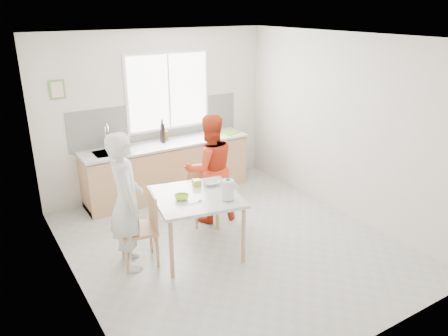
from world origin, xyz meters
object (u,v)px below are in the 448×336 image
object	(u,v)px
chair_left	(144,225)
bowl_white	(212,183)
dining_table	(196,201)
chair_far	(202,191)
bowl_green	(182,197)
wine_bottle_a	(163,133)
milk_jug	(228,189)
person_white	(126,202)
wine_bottle_b	(162,133)
person_red	(210,169)

from	to	relation	value
chair_left	bowl_white	size ratio (longest dim) A/B	4.07
bowl_white	dining_table	bearing A→B (deg)	-150.72
chair_far	dining_table	bearing A→B (deg)	-113.25
chair_left	bowl_green	size ratio (longest dim) A/B	5.17
wine_bottle_a	milk_jug	bearing A→B (deg)	-94.12
chair_far	bowl_white	world-z (taller)	bowl_white
person_white	wine_bottle_b	world-z (taller)	person_white
dining_table	person_white	world-z (taller)	person_white
person_red	bowl_white	size ratio (longest dim) A/B	7.13
bowl_green	milk_jug	world-z (taller)	milk_jug
person_white	wine_bottle_a	xyz separation A→B (m)	(1.28, 1.75, 0.22)
bowl_green	chair_far	bearing A→B (deg)	47.01
bowl_green	milk_jug	distance (m)	0.58
dining_table	bowl_green	xyz separation A→B (m)	(-0.21, -0.01, 0.11)
chair_far	milk_jug	world-z (taller)	milk_jug
wine_bottle_b	chair_left	bearing A→B (deg)	-120.94
chair_left	wine_bottle_b	world-z (taller)	wine_bottle_b
chair_left	person_white	distance (m)	0.40
bowl_green	wine_bottle_b	size ratio (longest dim) A/B	0.60
dining_table	chair_left	world-z (taller)	chair_left
chair_far	wine_bottle_a	distance (m)	1.32
person_red	bowl_white	bearing A→B (deg)	72.76
dining_table	milk_jug	distance (m)	0.48
chair_left	wine_bottle_a	bearing A→B (deg)	158.96
dining_table	wine_bottle_b	world-z (taller)	wine_bottle_b
person_red	wine_bottle_a	xyz separation A→B (m)	(-0.19, 1.20, 0.27)
chair_left	bowl_white	world-z (taller)	chair_left
milk_jug	chair_left	bearing A→B (deg)	164.46
wine_bottle_a	wine_bottle_b	bearing A→B (deg)	78.27
person_white	bowl_green	bearing A→B (deg)	-94.31
person_white	bowl_white	world-z (taller)	person_white
bowl_white	milk_jug	xyz separation A→B (m)	(-0.07, -0.52, 0.12)
dining_table	chair_left	size ratio (longest dim) A/B	1.31
chair_left	milk_jug	bearing A→B (deg)	74.46
chair_left	bowl_green	world-z (taller)	chair_left
bowl_green	milk_jug	bearing A→B (deg)	-34.16
bowl_green	wine_bottle_a	bearing A→B (deg)	71.73
person_white	bowl_white	bearing A→B (deg)	-77.87
chair_left	bowl_white	bearing A→B (deg)	104.31
bowl_white	wine_bottle_b	xyz separation A→B (m)	(0.10, 1.79, 0.24)
person_red	bowl_white	world-z (taller)	person_red
chair_far	wine_bottle_b	bearing A→B (deg)	102.80
chair_left	bowl_white	xyz separation A→B (m)	(1.01, 0.07, 0.32)
dining_table	bowl_white	distance (m)	0.41
person_red	bowl_green	bearing A→B (deg)	52.01
dining_table	milk_jug	size ratio (longest dim) A/B	4.52
person_white	wine_bottle_a	bearing A→B (deg)	-25.58
chair_left	dining_table	bearing A→B (deg)	90.00
chair_left	milk_jug	size ratio (longest dim) A/B	3.45
chair_far	bowl_white	size ratio (longest dim) A/B	3.77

